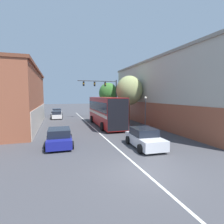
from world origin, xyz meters
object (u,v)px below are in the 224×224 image
at_px(traffic_signal_gantry, 104,90).
at_px(street_tree_far, 108,93).
at_px(street_tree_near, 129,90).
at_px(bus, 105,110).
at_px(parked_car_left_far, 57,112).
at_px(parked_car_left_near, 59,137).
at_px(parked_car_left_mid, 57,115).
at_px(hatchback_foreground, 145,138).
at_px(street_lamp, 145,111).

relative_size(traffic_signal_gantry, street_tree_far, 1.10).
distance_m(street_tree_near, street_tree_far, 11.13).
bearing_deg(bus, parked_car_left_far, 22.98).
relative_size(parked_car_left_near, street_tree_far, 0.62).
distance_m(parked_car_left_near, street_tree_far, 22.63).
distance_m(parked_car_left_near, parked_car_left_mid, 17.62).
xyz_separation_m(parked_car_left_near, street_tree_near, (9.86, 8.79, 4.08)).
bearing_deg(street_tree_far, parked_car_left_mid, -167.31).
distance_m(hatchback_foreground, street_lamp, 7.44).
bearing_deg(street_tree_near, bus, -167.62).
bearing_deg(hatchback_foreground, street_tree_near, -14.26).
height_order(hatchback_foreground, street_tree_near, street_tree_near).
bearing_deg(street_tree_far, street_tree_near, -90.87).
distance_m(bus, traffic_signal_gantry, 9.56).
bearing_deg(parked_car_left_far, parked_car_left_near, 178.10).
xyz_separation_m(hatchback_foreground, street_tree_far, (3.69, 22.35, 3.82)).
distance_m(bus, parked_car_left_mid, 11.59).
bearing_deg(parked_car_left_near, parked_car_left_mid, 1.90).
bearing_deg(parked_car_left_near, street_tree_near, -46.94).
xyz_separation_m(parked_car_left_far, street_lamp, (9.99, -19.12, 1.49)).
xyz_separation_m(street_lamp, street_tree_near, (0.00, 4.83, 2.61)).
xyz_separation_m(street_lamp, street_tree_far, (0.17, 15.95, 2.37)).
height_order(parked_car_left_near, street_tree_near, street_tree_near).
bearing_deg(parked_car_left_far, traffic_signal_gantry, -129.04).
relative_size(bus, hatchback_foreground, 2.57).
relative_size(hatchback_foreground, parked_car_left_near, 1.00).
relative_size(parked_car_left_near, traffic_signal_gantry, 0.57).
bearing_deg(bus, hatchback_foreground, -177.80).
xyz_separation_m(bus, parked_car_left_far, (-6.20, 15.12, -1.47)).
relative_size(traffic_signal_gantry, street_lamp, 1.86).
bearing_deg(traffic_signal_gantry, bus, -104.42).
height_order(bus, street_tree_near, street_tree_near).
bearing_deg(street_tree_near, parked_car_left_far, 124.97).
xyz_separation_m(bus, hatchback_foreground, (0.27, -10.39, -1.42)).
height_order(street_lamp, street_tree_near, street_tree_near).
height_order(bus, parked_car_left_far, bus).
relative_size(parked_car_left_mid, traffic_signal_gantry, 0.56).
relative_size(parked_car_left_mid, street_tree_near, 0.60).
relative_size(hatchback_foreground, parked_car_left_mid, 1.02).
bearing_deg(parked_car_left_near, parked_car_left_far, 1.66).
relative_size(bus, parked_car_left_near, 2.58).
bearing_deg(street_lamp, parked_car_left_mid, 126.29).
bearing_deg(hatchback_foreground, street_tree_far, -6.22).
relative_size(parked_car_left_mid, parked_car_left_far, 0.96).
bearing_deg(street_tree_near, parked_car_left_near, -138.26).
bearing_deg(street_lamp, parked_car_left_far, 117.58).
bearing_deg(parked_car_left_mid, street_lamp, -145.80).
relative_size(parked_car_left_near, street_tree_near, 0.60).
bearing_deg(bus, traffic_signal_gantry, -13.72).
bearing_deg(street_lamp, bus, 133.48).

